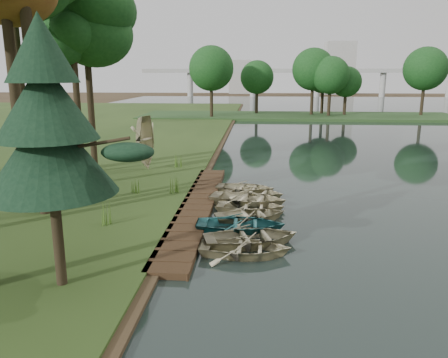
# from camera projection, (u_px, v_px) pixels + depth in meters

# --- Properties ---
(ground) EXTENTS (300.00, 300.00, 0.00)m
(ground) POSITION_uv_depth(u_px,v_px,m) (229.00, 210.00, 22.03)
(ground) COLOR #3D2F1D
(boardwalk) EXTENTS (1.60, 16.00, 0.30)m
(boardwalk) POSITION_uv_depth(u_px,v_px,m) (197.00, 206.00, 22.11)
(boardwalk) COLOR #352414
(boardwalk) RESTS_ON ground
(peninsula) EXTENTS (50.00, 14.00, 0.45)m
(peninsula) POSITION_uv_depth(u_px,v_px,m) (298.00, 116.00, 69.90)
(peninsula) COLOR #26431E
(peninsula) RESTS_ON ground
(far_trees) EXTENTS (45.60, 5.60, 8.80)m
(far_trees) POSITION_uv_depth(u_px,v_px,m) (279.00, 77.00, 68.71)
(far_trees) COLOR black
(far_trees) RESTS_ON peninsula
(bridge) EXTENTS (95.90, 4.00, 8.60)m
(bridge) POSITION_uv_depth(u_px,v_px,m) (293.00, 74.00, 135.91)
(bridge) COLOR #A5A5A0
(bridge) RESTS_ON ground
(building_a) EXTENTS (10.00, 8.00, 18.00)m
(building_a) POSITION_uv_depth(u_px,v_px,m) (339.00, 68.00, 153.59)
(building_a) COLOR #A5A5A0
(building_a) RESTS_ON ground
(building_b) EXTENTS (8.00, 8.00, 12.00)m
(building_b) POSITION_uv_depth(u_px,v_px,m) (240.00, 77.00, 161.66)
(building_b) COLOR #A5A5A0
(building_b) RESTS_ON ground
(rowboat_0) EXTENTS (3.51, 2.55, 0.71)m
(rowboat_0) POSITION_uv_depth(u_px,v_px,m) (245.00, 246.00, 16.29)
(rowboat_0) COLOR tan
(rowboat_0) RESTS_ON water
(rowboat_1) EXTENTS (4.38, 3.61, 0.79)m
(rowboat_1) POSITION_uv_depth(u_px,v_px,m) (251.00, 236.00, 17.26)
(rowboat_1) COLOR tan
(rowboat_1) RESTS_ON water
(rowboat_2) EXTENTS (3.84, 2.76, 0.79)m
(rowboat_2) POSITION_uv_depth(u_px,v_px,m) (241.00, 223.00, 18.70)
(rowboat_2) COLOR #286E70
(rowboat_2) RESTS_ON water
(rowboat_3) EXTENTS (3.92, 3.32, 0.69)m
(rowboat_3) POSITION_uv_depth(u_px,v_px,m) (251.00, 213.00, 20.18)
(rowboat_3) COLOR tan
(rowboat_3) RESTS_ON water
(rowboat_4) EXTENTS (3.48, 2.56, 0.70)m
(rowboat_4) POSITION_uv_depth(u_px,v_px,m) (250.00, 205.00, 21.49)
(rowboat_4) COLOR tan
(rowboat_4) RESTS_ON water
(rowboat_5) EXTENTS (4.51, 3.66, 0.82)m
(rowboat_5) POSITION_uv_depth(u_px,v_px,m) (248.00, 197.00, 22.62)
(rowboat_5) COLOR tan
(rowboat_5) RESTS_ON water
(rowboat_6) EXTENTS (3.82, 3.20, 0.68)m
(rowboat_6) POSITION_uv_depth(u_px,v_px,m) (254.00, 191.00, 24.09)
(rowboat_6) COLOR tan
(rowboat_6) RESTS_ON water
(rowboat_7) EXTENTS (3.64, 2.82, 0.69)m
(rowboat_7) POSITION_uv_depth(u_px,v_px,m) (245.00, 187.00, 25.03)
(rowboat_7) COLOR tan
(rowboat_7) RESTS_ON water
(stored_rowboat) EXTENTS (4.33, 3.69, 0.76)m
(stored_rowboat) POSITION_uv_depth(u_px,v_px,m) (147.00, 164.00, 30.01)
(stored_rowboat) COLOR tan
(stored_rowboat) RESTS_ON bank
(tree_4) EXTENTS (4.22, 4.22, 10.52)m
(tree_4) POSITION_uv_depth(u_px,v_px,m) (72.00, 37.00, 26.93)
(tree_4) COLOR black
(tree_4) RESTS_ON bank
(tree_6) EXTENTS (5.02, 5.02, 11.90)m
(tree_6) POSITION_uv_depth(u_px,v_px,m) (85.00, 22.00, 28.27)
(tree_6) COLOR black
(tree_6) RESTS_ON bank
(pine_tree) EXTENTS (3.80, 3.80, 8.02)m
(pine_tree) POSITION_uv_depth(u_px,v_px,m) (47.00, 124.00, 12.45)
(pine_tree) COLOR black
(pine_tree) RESTS_ON bank
(reeds_0) EXTENTS (0.60, 0.60, 0.99)m
(reeds_0) POSITION_uv_depth(u_px,v_px,m) (106.00, 214.00, 18.82)
(reeds_0) COLOR #3F661E
(reeds_0) RESTS_ON bank
(reeds_1) EXTENTS (0.60, 0.60, 0.86)m
(reeds_1) POSITION_uv_depth(u_px,v_px,m) (135.00, 185.00, 24.09)
(reeds_1) COLOR #3F661E
(reeds_1) RESTS_ON bank
(reeds_2) EXTENTS (0.60, 0.60, 0.99)m
(reeds_2) POSITION_uv_depth(u_px,v_px,m) (175.00, 184.00, 24.01)
(reeds_2) COLOR #3F661E
(reeds_2) RESTS_ON bank
(reeds_3) EXTENTS (0.60, 0.60, 0.97)m
(reeds_3) POSITION_uv_depth(u_px,v_px,m) (179.00, 161.00, 30.63)
(reeds_3) COLOR #3F661E
(reeds_3) RESTS_ON bank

